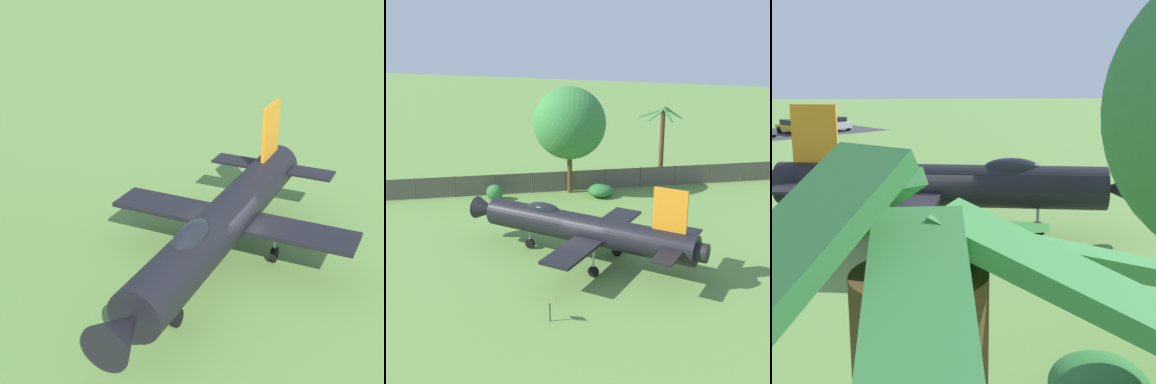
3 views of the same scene
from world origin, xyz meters
TOP-DOWN VIEW (x-y plane):
  - ground_plane at (0.00, 0.00)m, footprint 200.00×200.00m
  - display_jet at (-0.38, 0.05)m, footprint 14.71×9.35m
  - info_plaque at (0.64, -6.57)m, footprint 0.66×0.50m
  - parked_car_white at (10.81, -38.04)m, footprint 4.26×4.26m
  - parked_car_yellow at (14.24, -35.24)m, footprint 4.36×4.52m

SIDE VIEW (x-z plane):
  - ground_plane at x=0.00m, z-range 0.00..0.00m
  - parked_car_yellow at x=14.24m, z-range 0.04..1.42m
  - parked_car_white at x=10.81m, z-range 0.03..1.46m
  - info_plaque at x=0.64m, z-range 0.28..1.43m
  - display_jet at x=-0.38m, z-range -0.53..4.52m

